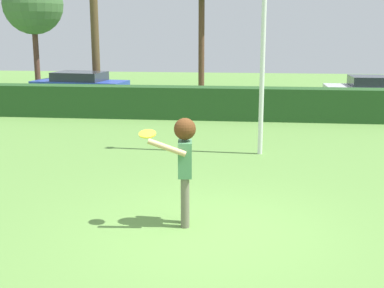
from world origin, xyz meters
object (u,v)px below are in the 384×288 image
(frisbee, at_px, (147,134))
(lamppost, at_px, (264,1))
(person, at_px, (184,157))
(parked_car_blue, at_px, (80,84))
(birch_tree, at_px, (33,5))
(parked_car_silver, at_px, (377,90))

(frisbee, xyz_separation_m, lamppost, (1.89, 5.20, 2.28))
(person, height_order, parked_car_blue, person)
(frisbee, distance_m, birch_tree, 19.43)
(parked_car_blue, relative_size, birch_tree, 0.76)
(person, height_order, parked_car_silver, person)
(lamppost, bearing_deg, birch_tree, 132.81)
(birch_tree, bearing_deg, lamppost, -47.19)
(person, bearing_deg, frisbee, -170.52)
(person, bearing_deg, lamppost, 75.57)
(parked_car_blue, xyz_separation_m, birch_tree, (-2.92, 2.19, 3.61))
(person, xyz_separation_m, parked_car_silver, (6.25, 14.06, -0.47))
(person, relative_size, parked_car_silver, 0.43)
(birch_tree, bearing_deg, person, -60.38)
(frisbee, bearing_deg, person, 9.48)
(lamppost, bearing_deg, frisbee, -109.98)
(frisbee, height_order, birch_tree, birch_tree)
(birch_tree, bearing_deg, parked_car_silver, -10.11)
(lamppost, relative_size, parked_car_silver, 1.67)
(frisbee, relative_size, parked_car_blue, 0.06)
(birch_tree, bearing_deg, parked_car_blue, -36.90)
(person, xyz_separation_m, birch_tree, (-9.60, 16.89, 3.14))
(parked_car_blue, bearing_deg, person, -65.55)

